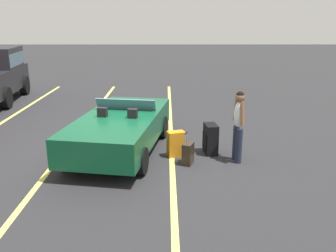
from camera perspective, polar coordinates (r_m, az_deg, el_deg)
ground_plane at (r=9.08m, az=-7.41°, el=-4.00°), size 80.00×80.00×0.00m
lot_line_near at (r=9.01m, az=0.57°, el=-4.02°), size 18.00×0.12×0.01m
lot_line_mid at (r=9.36m, az=-16.22°, el=-3.89°), size 18.00×0.12×0.01m
convertible_car at (r=9.08m, az=-7.17°, el=-0.06°), size 4.37×2.42×1.24m
suitcase_large_black at (r=8.81m, az=6.77°, el=-2.07°), size 0.51×0.35×0.74m
suitcase_medium_bright at (r=8.59m, az=1.25°, el=-2.88°), size 0.36×0.45×0.62m
suitcase_small_carryon at (r=8.15m, az=3.19°, el=-4.41°), size 0.39×0.30×0.75m
traveler_person at (r=8.25m, az=11.17°, el=0.51°), size 0.61×0.27×1.65m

